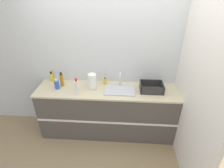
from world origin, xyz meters
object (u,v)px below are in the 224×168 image
at_px(soap_dispenser, 105,81).
at_px(dish_rack, 151,88).
at_px(paper_towel_roll, 92,81).
at_px(bottle_white_spray, 77,87).
at_px(sink, 120,89).
at_px(bottle_yellow, 52,77).
at_px(bottle_blue, 57,84).
at_px(bottle_amber, 62,80).

bearing_deg(soap_dispenser, dish_rack, -12.27).
bearing_deg(paper_towel_roll, bottle_white_spray, -140.48).
xyz_separation_m(sink, bottle_white_spray, (-0.66, -0.14, 0.10)).
bearing_deg(bottle_yellow, bottle_blue, -53.52).
bearing_deg(bottle_amber, bottle_white_spray, -36.37).
relative_size(paper_towel_roll, bottle_blue, 1.51).
bearing_deg(soap_dispenser, bottle_blue, -165.63).
bearing_deg(soap_dispenser, bottle_amber, -171.41).
relative_size(paper_towel_roll, bottle_white_spray, 0.95).
xyz_separation_m(sink, bottle_yellow, (-1.19, 0.23, 0.06)).
height_order(dish_rack, bottle_blue, bottle_blue).
relative_size(sink, bottle_yellow, 2.68).
distance_m(sink, paper_towel_roll, 0.46).
bearing_deg(bottle_amber, soap_dispenser, 8.59).
distance_m(sink, bottle_amber, 0.97).
height_order(dish_rack, bottle_yellow, bottle_yellow).
relative_size(bottle_yellow, soap_dispenser, 1.51).
xyz_separation_m(dish_rack, bottle_blue, (-1.53, -0.03, 0.03)).
xyz_separation_m(paper_towel_roll, bottle_blue, (-0.58, -0.04, -0.06)).
bearing_deg(dish_rack, bottle_white_spray, -171.79).
distance_m(bottle_yellow, bottle_amber, 0.27).
height_order(paper_towel_roll, dish_rack, paper_towel_roll).
bearing_deg(paper_towel_roll, dish_rack, -0.46).
height_order(dish_rack, bottle_amber, bottle_amber).
distance_m(sink, bottle_blue, 1.02).
height_order(paper_towel_roll, bottle_amber, paper_towel_roll).
distance_m(paper_towel_roll, bottle_yellow, 0.78).
distance_m(paper_towel_roll, dish_rack, 0.95).
bearing_deg(soap_dispenser, bottle_yellow, 177.79).
height_order(bottle_white_spray, bottle_blue, bottle_white_spray).
height_order(sink, bottle_blue, sink).
bearing_deg(sink, bottle_blue, -179.84).
height_order(bottle_white_spray, bottle_amber, bottle_white_spray).
bearing_deg(dish_rack, bottle_yellow, 173.22).
height_order(paper_towel_roll, soap_dispenser, paper_towel_roll).
relative_size(paper_towel_roll, dish_rack, 0.72).
xyz_separation_m(sink, paper_towel_roll, (-0.44, 0.03, 0.11)).
xyz_separation_m(bottle_yellow, bottle_blue, (0.17, -0.23, -0.01)).
distance_m(sink, soap_dispenser, 0.32).
bearing_deg(paper_towel_roll, bottle_amber, 174.34).
height_order(bottle_yellow, soap_dispenser, bottle_yellow).
relative_size(bottle_yellow, bottle_amber, 0.73).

